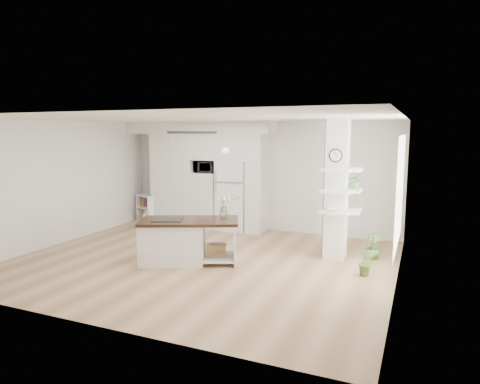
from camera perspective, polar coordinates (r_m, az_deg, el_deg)
The scene contains 14 objects.
floor at distance 8.35m, azimuth -5.04°, elevation -9.11°, with size 7.00×6.00×0.01m, color tan.
room at distance 8.00m, azimuth -5.20°, elevation 3.70°, with size 7.04×6.04×2.72m.
cabinet_wall at distance 11.06m, azimuth -5.24°, elevation 3.07°, with size 4.00×0.71×2.70m.
refrigerator at distance 10.74m, azimuth -0.82°, elevation -0.43°, with size 0.78×0.69×1.75m.
column at distance 8.35m, azimuth 13.21°, elevation 0.22°, with size 0.69×0.90×2.70m.
window at distance 7.39m, azimuth 20.55°, elevation 0.09°, with size 2.40×2.40×0.00m, color white.
pendant_light at distance 7.48m, azimuth 6.94°, elevation 5.40°, with size 0.12×0.12×0.10m, color white.
kitchen_island at distance 8.20m, azimuth -8.14°, elevation -6.32°, with size 2.02×1.53×1.39m.
bookshelf at distance 11.86m, azimuth -12.09°, elevation -2.47°, with size 0.74×0.61×0.76m.
floor_plant_a at distance 7.72m, azimuth 16.50°, elevation -8.98°, with size 0.27×0.21×0.48m, color #46752F.
floor_plant_b at distance 8.77m, azimuth 17.35°, elevation -6.92°, with size 0.28×0.28×0.49m, color #46752F.
microwave at distance 10.93m, azimuth -4.55°, elevation 3.36°, with size 0.54×0.37×0.30m, color #2D2D2D.
shelf_plant at distance 8.45m, azimuth 15.13°, elevation 1.43°, with size 0.27×0.23×0.30m, color #46752F.
decor_bowl at distance 8.19m, azimuth 12.31°, elevation -2.38°, with size 0.22×0.22×0.05m, color white.
Camera 1 is at (3.78, -7.02, 2.46)m, focal length 32.00 mm.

